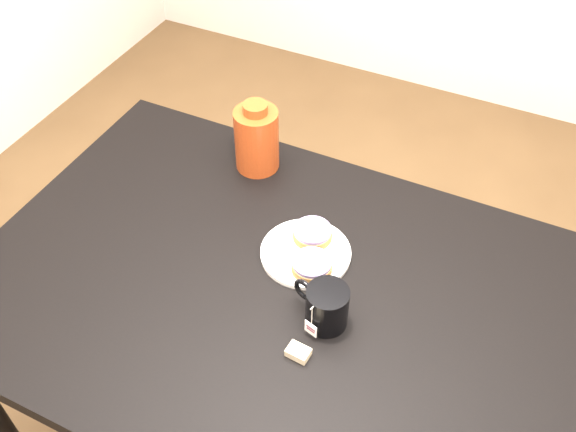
{
  "coord_description": "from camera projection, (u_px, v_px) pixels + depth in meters",
  "views": [
    {
      "loc": [
        0.36,
        -0.76,
        1.84
      ],
      "look_at": [
        -0.08,
        0.15,
        0.81
      ],
      "focal_mm": 40.0,
      "sensor_mm": 36.0,
      "label": 1
    }
  ],
  "objects": [
    {
      "name": "plate",
      "position": [
        306.0,
        252.0,
        1.44
      ],
      "size": [
        0.2,
        0.2,
        0.02
      ],
      "color": "white",
      "rests_on": "table"
    },
    {
      "name": "mug",
      "position": [
        326.0,
        306.0,
        1.28
      ],
      "size": [
        0.14,
        0.11,
        0.1
      ],
      "rotation": [
        0.0,
        0.0,
        -0.28
      ],
      "color": "black",
      "rests_on": "table"
    },
    {
      "name": "bagel_package",
      "position": [
        257.0,
        138.0,
        1.6
      ],
      "size": [
        0.12,
        0.12,
        0.19
      ],
      "rotation": [
        0.0,
        0.0,
        0.06
      ],
      "color": "maroon",
      "rests_on": "table"
    },
    {
      "name": "bagel_front",
      "position": [
        312.0,
        265.0,
        1.39
      ],
      "size": [
        0.11,
        0.11,
        0.03
      ],
      "color": "brown",
      "rests_on": "plate"
    },
    {
      "name": "table",
      "position": [
        292.0,
        317.0,
        1.42
      ],
      "size": [
        1.4,
        0.9,
        0.75
      ],
      "color": "black",
      "rests_on": "ground_plane"
    },
    {
      "name": "bagel_back",
      "position": [
        313.0,
        233.0,
        1.46
      ],
      "size": [
        0.11,
        0.11,
        0.03
      ],
      "color": "brown",
      "rests_on": "plate"
    },
    {
      "name": "teabag_pouch",
      "position": [
        298.0,
        352.0,
        1.25
      ],
      "size": [
        0.05,
        0.04,
        0.02
      ],
      "primitive_type": "cube",
      "rotation": [
        0.0,
        0.0,
        -0.08
      ],
      "color": "#C6B793",
      "rests_on": "table"
    }
  ]
}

